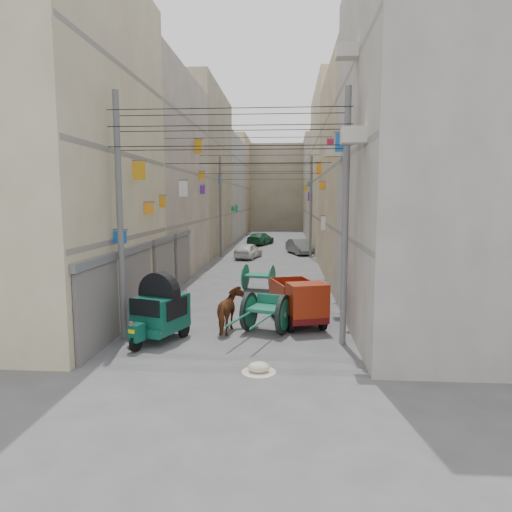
# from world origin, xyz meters

# --- Properties ---
(ground) EXTENTS (140.00, 140.00, 0.00)m
(ground) POSITION_xyz_m (0.00, 0.00, 0.00)
(ground) COLOR #49494C
(ground) RESTS_ON ground
(building_row_left) EXTENTS (8.00, 62.00, 14.00)m
(building_row_left) POSITION_xyz_m (-8.00, 34.13, 6.46)
(building_row_left) COLOR beige
(building_row_left) RESTS_ON ground
(building_row_right) EXTENTS (8.00, 62.00, 14.00)m
(building_row_right) POSITION_xyz_m (8.00, 34.13, 6.46)
(building_row_right) COLOR #AAA39F
(building_row_right) RESTS_ON ground
(end_cap_building) EXTENTS (22.00, 10.00, 13.00)m
(end_cap_building) POSITION_xyz_m (0.00, 66.00, 6.50)
(end_cap_building) COLOR tan
(end_cap_building) RESTS_ON ground
(shutters_left) EXTENTS (0.18, 14.40, 2.88)m
(shutters_left) POSITION_xyz_m (-3.92, 10.38, 1.49)
(shutters_left) COLOR #45454A
(shutters_left) RESTS_ON ground
(signboards) EXTENTS (8.22, 40.52, 5.67)m
(signboards) POSITION_xyz_m (-0.01, 21.66, 3.43)
(signboards) COLOR blue
(signboards) RESTS_ON ground
(ac_units) EXTENTS (0.70, 6.55, 3.35)m
(ac_units) POSITION_xyz_m (3.65, 7.67, 7.43)
(ac_units) COLOR #BEB6AA
(ac_units) RESTS_ON ground
(utility_poles) EXTENTS (7.40, 22.20, 8.00)m
(utility_poles) POSITION_xyz_m (0.00, 17.00, 4.00)
(utility_poles) COLOR #5D5E60
(utility_poles) RESTS_ON ground
(overhead_cables) EXTENTS (7.40, 22.52, 1.12)m
(overhead_cables) POSITION_xyz_m (0.00, 14.40, 6.77)
(overhead_cables) COLOR black
(overhead_cables) RESTS_ON ground
(auto_rickshaw) EXTENTS (1.92, 2.54, 1.72)m
(auto_rickshaw) POSITION_xyz_m (-2.35, 5.90, 1.02)
(auto_rickshaw) COLOR black
(auto_rickshaw) RESTS_ON ground
(tonga_cart) EXTENTS (2.02, 3.24, 1.37)m
(tonga_cart) POSITION_xyz_m (1.07, 7.06, 0.71)
(tonga_cart) COLOR black
(tonga_cart) RESTS_ON ground
(mini_truck) EXTENTS (2.19, 3.30, 1.71)m
(mini_truck) POSITION_xyz_m (2.30, 7.92, 0.82)
(mini_truck) COLOR black
(mini_truck) RESTS_ON ground
(second_cart) EXTENTS (1.72, 1.58, 1.31)m
(second_cart) POSITION_xyz_m (0.34, 14.48, 0.70)
(second_cart) COLOR #166047
(second_cart) RESTS_ON ground
(feed_sack) EXTENTS (0.58, 0.46, 0.29)m
(feed_sack) POSITION_xyz_m (1.07, 3.31, 0.14)
(feed_sack) COLOR beige
(feed_sack) RESTS_ON ground
(horse) EXTENTS (0.89, 1.82, 1.51)m
(horse) POSITION_xyz_m (-0.15, 7.00, 0.75)
(horse) COLOR maroon
(horse) RESTS_ON ground
(distant_car_white) EXTENTS (2.26, 3.83, 1.22)m
(distant_car_white) POSITION_xyz_m (-1.28, 27.11, 0.61)
(distant_car_white) COLOR silver
(distant_car_white) RESTS_ON ground
(distant_car_grey) EXTENTS (2.44, 4.09, 1.27)m
(distant_car_grey) POSITION_xyz_m (2.80, 30.28, 0.64)
(distant_car_grey) COLOR #515654
(distant_car_grey) RESTS_ON ground
(distant_car_green) EXTENTS (2.95, 4.69, 1.27)m
(distant_car_green) POSITION_xyz_m (-1.02, 38.24, 0.63)
(distant_car_green) COLOR #1B5033
(distant_car_green) RESTS_ON ground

